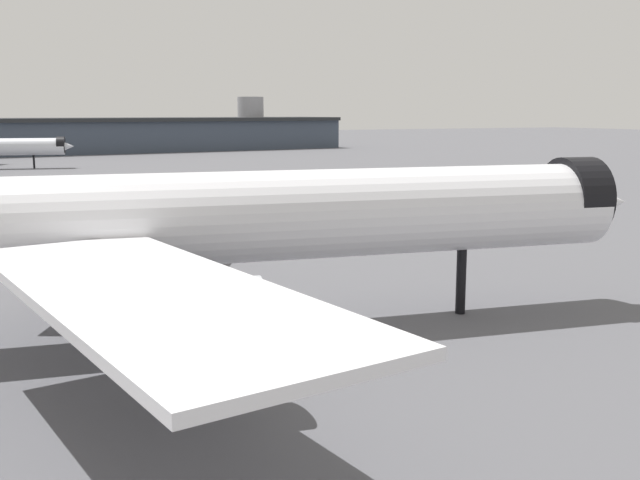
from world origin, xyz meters
TOP-DOWN VIEW (x-y plane):
  - ground at (0.00, 0.00)m, footprint 900.00×900.00m
  - airliner_near_gate at (-0.18, 3.74)m, footprint 59.03×53.36m
  - terminal_building at (6.38, 211.35)m, footprint 220.11×47.15m
  - service_truck_front at (-4.71, 38.36)m, footprint 4.99×5.84m
  - traffic_cone_near_nose at (26.61, 24.13)m, footprint 0.48×0.48m

SIDE VIEW (x-z plane):
  - ground at x=0.00m, z-range 0.00..0.00m
  - traffic_cone_near_nose at x=26.61m, z-range 0.00..0.60m
  - service_truck_front at x=-4.71m, z-range 0.09..3.09m
  - terminal_building at x=6.38m, z-range -3.50..15.02m
  - airliner_near_gate at x=-0.18m, z-range -0.94..14.79m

